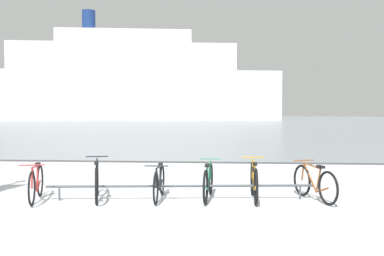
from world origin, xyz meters
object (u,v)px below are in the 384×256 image
object	(u,v)px
bicycle_0	(36,183)
bicycle_1	(97,181)
bicycle_5	(314,183)
ferry_ship	(130,84)
bicycle_4	(254,181)
bicycle_2	(159,183)
bicycle_3	(208,182)

from	to	relation	value
bicycle_0	bicycle_1	size ratio (longest dim) A/B	0.93
bicycle_5	ferry_ship	world-z (taller)	ferry_ship
bicycle_0	ferry_ship	distance (m)	69.22
bicycle_4	ferry_ship	bearing A→B (deg)	104.56
bicycle_1	ferry_ship	bearing A→B (deg)	101.97
bicycle_4	ferry_ship	distance (m)	69.73
bicycle_2	bicycle_4	distance (m)	1.91
bicycle_4	ferry_ship	size ratio (longest dim) A/B	0.03
bicycle_0	ferry_ship	size ratio (longest dim) A/B	0.03
bicycle_1	bicycle_5	size ratio (longest dim) A/B	1.10
bicycle_3	bicycle_4	size ratio (longest dim) A/B	1.00
bicycle_4	bicycle_5	distance (m)	1.20
bicycle_1	ferry_ship	size ratio (longest dim) A/B	0.03
bicycle_0	ferry_ship	xyz separation A→B (m)	(-13.15, 67.69, 6.01)
bicycle_2	bicycle_3	distance (m)	0.99
bicycle_2	bicycle_4	xyz separation A→B (m)	(1.90, 0.11, 0.03)
bicycle_0	bicycle_4	world-z (taller)	bicycle_4
bicycle_4	ferry_ship	world-z (taller)	ferry_ship
bicycle_2	ferry_ship	distance (m)	69.39
bicycle_0	bicycle_3	bearing A→B (deg)	7.55
bicycle_0	bicycle_5	world-z (taller)	bicycle_0
bicycle_2	bicycle_4	size ratio (longest dim) A/B	0.95
bicycle_2	bicycle_4	world-z (taller)	bicycle_4
bicycle_2	bicycle_5	distance (m)	3.10
bicycle_1	ferry_ship	xyz separation A→B (m)	(-14.30, 67.44, 5.99)
bicycle_2	ferry_ship	size ratio (longest dim) A/B	0.03
bicycle_0	bicycle_1	world-z (taller)	bicycle_1
bicycle_2	ferry_ship	xyz separation A→B (m)	(-15.56, 67.36, 6.03)
bicycle_2	bicycle_0	bearing A→B (deg)	-172.17
bicycle_0	bicycle_4	bearing A→B (deg)	5.87
bicycle_0	bicycle_2	bearing A→B (deg)	7.83
bicycle_3	bicycle_5	bearing A→B (deg)	0.89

